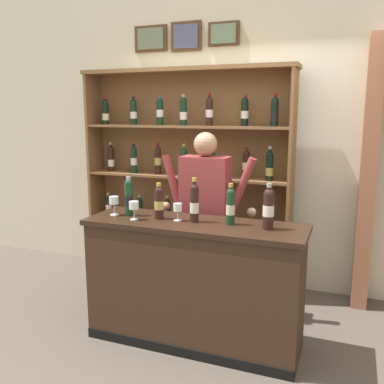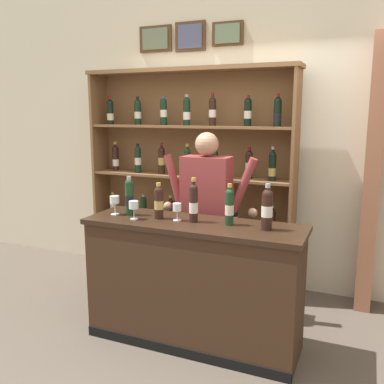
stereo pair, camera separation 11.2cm
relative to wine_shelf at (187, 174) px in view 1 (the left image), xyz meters
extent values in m
cube|color=brown|center=(0.59, -1.14, -1.19)|extent=(14.00, 14.00, 0.02)
cube|color=beige|center=(0.59, 0.31, 0.54)|extent=(12.00, 0.16, 3.44)
cube|color=#4C331E|center=(-0.50, 0.21, 1.41)|extent=(0.38, 0.02, 0.27)
cube|color=slate|center=(-0.50, 0.20, 1.41)|extent=(0.30, 0.01, 0.22)
cube|color=#4C331E|center=(-0.09, 0.21, 1.41)|extent=(0.34, 0.02, 0.30)
cube|color=#4E567D|center=(-0.09, 0.20, 1.41)|extent=(0.27, 0.01, 0.24)
cube|color=#4C331E|center=(0.32, 0.21, 1.41)|extent=(0.32, 0.02, 0.24)
cube|color=slate|center=(0.32, 0.20, 1.41)|extent=(0.26, 0.01, 0.19)
cube|color=brown|center=(-1.08, -0.04, -0.06)|extent=(0.03, 0.32, 2.25)
cube|color=brown|center=(1.08, -0.04, -0.06)|extent=(0.03, 0.32, 2.25)
cube|color=brown|center=(0.00, 0.11, -0.06)|extent=(2.20, 0.02, 2.25)
cube|color=brown|center=(0.00, -0.04, -1.04)|extent=(2.14, 0.30, 0.03)
cylinder|color=black|center=(-0.95, -0.08, -0.93)|extent=(0.07, 0.07, 0.20)
sphere|color=black|center=(-0.95, -0.08, -0.82)|extent=(0.07, 0.07, 0.07)
cylinder|color=black|center=(-0.95, -0.08, -0.80)|extent=(0.03, 0.03, 0.06)
cylinder|color=navy|center=(-0.95, -0.08, -0.77)|extent=(0.04, 0.04, 0.03)
cylinder|color=silver|center=(-0.95, -0.08, -0.92)|extent=(0.08, 0.08, 0.06)
cylinder|color=black|center=(-0.67, -0.01, -0.93)|extent=(0.07, 0.07, 0.20)
sphere|color=black|center=(-0.67, -0.01, -0.83)|extent=(0.07, 0.07, 0.07)
cylinder|color=black|center=(-0.67, -0.01, -0.80)|extent=(0.03, 0.03, 0.07)
cylinder|color=navy|center=(-0.67, -0.01, -0.77)|extent=(0.04, 0.04, 0.03)
cylinder|color=silver|center=(-0.67, -0.01, -0.92)|extent=(0.08, 0.08, 0.06)
cylinder|color=#19381E|center=(-0.41, -0.04, -0.93)|extent=(0.07, 0.07, 0.20)
sphere|color=#19381E|center=(-0.41, -0.04, -0.82)|extent=(0.07, 0.07, 0.07)
cylinder|color=#19381E|center=(-0.41, -0.04, -0.79)|extent=(0.03, 0.03, 0.07)
cylinder|color=navy|center=(-0.41, -0.04, -0.77)|extent=(0.03, 0.03, 0.03)
cylinder|color=black|center=(-0.41, -0.04, -0.95)|extent=(0.08, 0.08, 0.06)
cylinder|color=black|center=(-0.15, -0.03, -0.93)|extent=(0.07, 0.07, 0.20)
sphere|color=black|center=(-0.15, -0.03, -0.82)|extent=(0.07, 0.07, 0.07)
cylinder|color=black|center=(-0.15, -0.03, -0.80)|extent=(0.03, 0.03, 0.06)
cylinder|color=maroon|center=(-0.15, -0.03, -0.78)|extent=(0.03, 0.03, 0.03)
cylinder|color=beige|center=(-0.15, -0.03, -0.93)|extent=(0.08, 0.08, 0.07)
cylinder|color=black|center=(0.14, -0.07, -0.93)|extent=(0.07, 0.07, 0.21)
sphere|color=black|center=(0.14, -0.07, -0.82)|extent=(0.07, 0.07, 0.07)
cylinder|color=black|center=(0.14, -0.07, -0.79)|extent=(0.03, 0.03, 0.07)
cylinder|color=navy|center=(0.14, -0.07, -0.77)|extent=(0.04, 0.04, 0.03)
cylinder|color=tan|center=(0.14, -0.07, -0.93)|extent=(0.08, 0.08, 0.07)
cylinder|color=black|center=(0.41, -0.03, -0.93)|extent=(0.07, 0.07, 0.20)
sphere|color=black|center=(0.41, -0.03, -0.83)|extent=(0.07, 0.07, 0.07)
cylinder|color=black|center=(0.41, -0.03, -0.79)|extent=(0.03, 0.03, 0.07)
cylinder|color=#99999E|center=(0.41, -0.03, -0.77)|extent=(0.03, 0.03, 0.03)
cylinder|color=black|center=(0.41, -0.03, -0.96)|extent=(0.08, 0.08, 0.06)
cylinder|color=black|center=(0.68, -0.04, -0.93)|extent=(0.07, 0.07, 0.21)
sphere|color=black|center=(0.68, -0.04, -0.81)|extent=(0.07, 0.07, 0.07)
cylinder|color=black|center=(0.68, -0.04, -0.78)|extent=(0.03, 0.03, 0.07)
cylinder|color=black|center=(0.68, -0.04, -0.76)|extent=(0.04, 0.04, 0.03)
cylinder|color=beige|center=(0.68, -0.04, -0.92)|extent=(0.08, 0.08, 0.07)
cylinder|color=black|center=(0.90, -0.08, -0.93)|extent=(0.07, 0.07, 0.21)
sphere|color=black|center=(0.90, -0.08, -0.81)|extent=(0.07, 0.07, 0.07)
cylinder|color=black|center=(0.90, -0.08, -0.78)|extent=(0.03, 0.03, 0.07)
cylinder|color=navy|center=(0.90, -0.08, -0.76)|extent=(0.03, 0.03, 0.03)
cylinder|color=black|center=(0.90, -0.08, -0.95)|extent=(0.08, 0.08, 0.07)
cube|color=brown|center=(0.00, -0.04, -0.53)|extent=(2.14, 0.30, 0.02)
cylinder|color=black|center=(-0.92, -0.07, -0.42)|extent=(0.07, 0.07, 0.19)
sphere|color=black|center=(-0.92, -0.07, -0.33)|extent=(0.07, 0.07, 0.07)
cylinder|color=black|center=(-0.92, -0.07, -0.29)|extent=(0.03, 0.03, 0.08)
cylinder|color=#B79338|center=(-0.92, -0.07, -0.27)|extent=(0.03, 0.03, 0.03)
cylinder|color=silver|center=(-0.92, -0.07, -0.42)|extent=(0.07, 0.07, 0.06)
cylinder|color=black|center=(-0.54, -0.05, -0.42)|extent=(0.07, 0.07, 0.20)
sphere|color=black|center=(-0.54, -0.05, -0.31)|extent=(0.07, 0.07, 0.07)
cylinder|color=black|center=(-0.54, -0.05, -0.29)|extent=(0.03, 0.03, 0.06)
cylinder|color=#99999E|center=(-0.54, -0.05, -0.26)|extent=(0.03, 0.03, 0.03)
cylinder|color=beige|center=(-0.54, -0.05, -0.44)|extent=(0.07, 0.07, 0.06)
cylinder|color=black|center=(-0.20, -0.07, -0.42)|extent=(0.07, 0.07, 0.20)
sphere|color=black|center=(-0.20, -0.07, -0.31)|extent=(0.07, 0.07, 0.07)
cylinder|color=black|center=(-0.20, -0.07, -0.28)|extent=(0.03, 0.03, 0.08)
cylinder|color=#B79338|center=(-0.20, -0.07, -0.25)|extent=(0.03, 0.03, 0.03)
cylinder|color=black|center=(-0.20, -0.07, -0.42)|extent=(0.07, 0.07, 0.06)
cylinder|color=black|center=(0.15, -0.02, -0.42)|extent=(0.07, 0.07, 0.19)
sphere|color=black|center=(0.15, -0.02, -0.32)|extent=(0.07, 0.07, 0.07)
cylinder|color=black|center=(0.15, -0.02, -0.29)|extent=(0.03, 0.03, 0.07)
cylinder|color=#99999E|center=(0.15, -0.02, -0.27)|extent=(0.03, 0.03, 0.03)
cylinder|color=silver|center=(0.15, -0.02, -0.43)|extent=(0.07, 0.07, 0.06)
cylinder|color=black|center=(0.50, -0.01, -0.42)|extent=(0.07, 0.07, 0.20)
sphere|color=black|center=(0.50, -0.01, -0.31)|extent=(0.07, 0.07, 0.07)
cylinder|color=black|center=(0.50, -0.01, -0.28)|extent=(0.03, 0.03, 0.07)
cylinder|color=maroon|center=(0.50, -0.01, -0.25)|extent=(0.03, 0.03, 0.03)
cylinder|color=silver|center=(0.50, -0.01, -0.44)|extent=(0.07, 0.07, 0.06)
cylinder|color=black|center=(0.89, -0.04, -0.42)|extent=(0.07, 0.07, 0.19)
sphere|color=black|center=(0.89, -0.04, -0.32)|extent=(0.07, 0.07, 0.07)
cylinder|color=black|center=(0.89, -0.04, -0.29)|extent=(0.03, 0.03, 0.08)
cylinder|color=#99999E|center=(0.89, -0.04, -0.26)|extent=(0.03, 0.03, 0.03)
cylinder|color=beige|center=(0.89, -0.04, -0.45)|extent=(0.07, 0.07, 0.06)
cube|color=brown|center=(0.00, -0.04, -0.02)|extent=(2.14, 0.30, 0.02)
cylinder|color=black|center=(-0.89, -0.03, 0.11)|extent=(0.07, 0.07, 0.24)
sphere|color=black|center=(-0.89, -0.03, 0.24)|extent=(0.07, 0.07, 0.07)
cylinder|color=black|center=(-0.89, -0.03, 0.27)|extent=(0.03, 0.03, 0.08)
cylinder|color=#B79338|center=(-0.89, -0.03, 0.30)|extent=(0.03, 0.03, 0.03)
cylinder|color=silver|center=(-0.89, -0.03, 0.08)|extent=(0.07, 0.07, 0.08)
cylinder|color=black|center=(-0.58, -0.07, 0.12)|extent=(0.07, 0.07, 0.24)
sphere|color=black|center=(-0.58, -0.07, 0.24)|extent=(0.07, 0.07, 0.07)
cylinder|color=black|center=(-0.58, -0.07, 0.27)|extent=(0.03, 0.03, 0.06)
cylinder|color=black|center=(-0.58, -0.07, 0.29)|extent=(0.04, 0.04, 0.03)
cylinder|color=silver|center=(-0.58, -0.07, 0.12)|extent=(0.07, 0.07, 0.08)
cylinder|color=black|center=(-0.30, -0.06, 0.12)|extent=(0.07, 0.07, 0.24)
sphere|color=black|center=(-0.30, -0.06, 0.24)|extent=(0.07, 0.07, 0.07)
cylinder|color=black|center=(-0.30, -0.06, 0.28)|extent=(0.03, 0.03, 0.08)
cylinder|color=maroon|center=(-0.30, -0.06, 0.31)|extent=(0.03, 0.03, 0.03)
cylinder|color=tan|center=(-0.30, -0.06, 0.13)|extent=(0.07, 0.07, 0.08)
cylinder|color=#19381E|center=(0.00, -0.07, 0.11)|extent=(0.07, 0.07, 0.24)
sphere|color=#19381E|center=(0.00, -0.07, 0.24)|extent=(0.07, 0.07, 0.07)
cylinder|color=#19381E|center=(0.00, -0.07, 0.28)|extent=(0.03, 0.03, 0.08)
cylinder|color=#B79338|center=(0.00, -0.07, 0.31)|extent=(0.03, 0.03, 0.03)
cylinder|color=silver|center=(0.00, -0.07, 0.10)|extent=(0.07, 0.07, 0.08)
cylinder|color=black|center=(0.30, -0.07, 0.11)|extent=(0.07, 0.07, 0.23)
sphere|color=black|center=(0.30, -0.07, 0.23)|extent=(0.07, 0.07, 0.07)
cylinder|color=black|center=(0.30, -0.07, 0.27)|extent=(0.03, 0.03, 0.08)
cylinder|color=#B79338|center=(0.30, -0.07, 0.30)|extent=(0.03, 0.03, 0.03)
cylinder|color=beige|center=(0.30, -0.07, 0.10)|extent=(0.07, 0.07, 0.07)
cylinder|color=black|center=(0.64, -0.01, 0.11)|extent=(0.07, 0.07, 0.23)
sphere|color=black|center=(0.64, -0.01, 0.23)|extent=(0.07, 0.07, 0.07)
cylinder|color=black|center=(0.64, -0.01, 0.26)|extent=(0.03, 0.03, 0.07)
cylinder|color=maroon|center=(0.64, -0.01, 0.29)|extent=(0.03, 0.03, 0.03)
cylinder|color=beige|center=(0.64, -0.01, 0.12)|extent=(0.07, 0.07, 0.07)
cylinder|color=black|center=(0.88, -0.08, 0.12)|extent=(0.07, 0.07, 0.24)
sphere|color=black|center=(0.88, -0.08, 0.24)|extent=(0.07, 0.07, 0.07)
cylinder|color=black|center=(0.88, -0.08, 0.28)|extent=(0.03, 0.03, 0.08)
cylinder|color=#99999E|center=(0.88, -0.08, 0.31)|extent=(0.03, 0.03, 0.03)
cylinder|color=tan|center=(0.88, -0.08, 0.08)|extent=(0.07, 0.07, 0.08)
cube|color=brown|center=(0.00, -0.04, 0.49)|extent=(2.14, 0.30, 0.02)
cylinder|color=black|center=(-0.91, -0.08, 0.62)|extent=(0.07, 0.07, 0.22)
sphere|color=black|center=(-0.91, -0.08, 0.74)|extent=(0.07, 0.07, 0.07)
cylinder|color=black|center=(-0.91, -0.08, 0.77)|extent=(0.03, 0.03, 0.07)
cylinder|color=maroon|center=(-0.91, -0.08, 0.79)|extent=(0.03, 0.03, 0.03)
cylinder|color=beige|center=(-0.91, -0.08, 0.59)|extent=(0.07, 0.07, 0.07)
cylinder|color=black|center=(-0.60, -0.03, 0.62)|extent=(0.07, 0.07, 0.22)
sphere|color=black|center=(-0.60, -0.03, 0.74)|extent=(0.07, 0.07, 0.07)
cylinder|color=black|center=(-0.60, -0.03, 0.76)|extent=(0.03, 0.03, 0.07)
cylinder|color=black|center=(-0.60, -0.03, 0.79)|extent=(0.03, 0.03, 0.03)
cylinder|color=silver|center=(-0.60, -0.03, 0.61)|extent=(0.07, 0.07, 0.07)
cylinder|color=black|center=(-0.27, -0.07, 0.62)|extent=(0.07, 0.07, 0.23)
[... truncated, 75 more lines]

